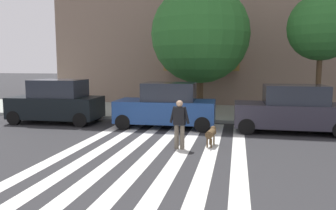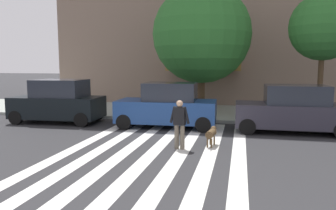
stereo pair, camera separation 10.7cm
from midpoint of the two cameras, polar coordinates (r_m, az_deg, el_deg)
The scene contains 10 objects.
ground_plane at distance 9.24m, azimuth 0.66°, elevation -10.65°, with size 160.00×160.00×0.00m, color #2B2B2D.
sidewalk_far at distance 18.88m, azimuth 6.65°, elevation -1.26°, with size 80.00×6.00×0.15m, color #959D95.
crosswalk_stripes at distance 9.46m, azimuth -4.92°, elevation -10.23°, with size 5.85×13.35×0.01m.
parked_car_near_curb at distance 16.65m, azimuth -18.98°, elevation 0.46°, with size 4.32×2.14×2.08m.
parked_car_behind_first at distance 14.63m, azimuth -0.47°, elevation -0.21°, with size 4.45×2.13×2.00m.
parked_car_third_in_line at distance 14.45m, azimuth 20.39°, elevation -0.78°, with size 4.49×2.03×1.97m.
street_tree_nearest at distance 17.72m, azimuth 5.47°, elevation 12.17°, with size 5.18×5.18×6.83m.
street_tree_middle at distance 17.09m, azimuth 25.00°, elevation 12.15°, with size 3.10×3.10×5.92m.
pedestrian_dog_walker at distance 10.85m, azimuth 1.73°, elevation -2.92°, with size 0.71×0.29×1.64m.
dog_on_leash at distance 11.43m, azimuth 7.25°, elevation -4.93°, with size 0.34×1.01×0.65m.
Camera 1 is at (1.68, -1.66, 2.83)m, focal length 34.99 mm.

